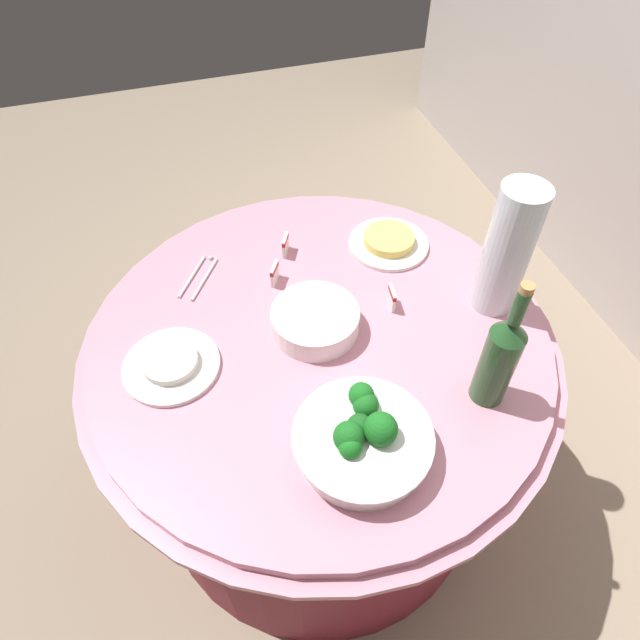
{
  "coord_description": "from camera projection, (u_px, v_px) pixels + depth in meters",
  "views": [
    {
      "loc": [
        0.82,
        -0.26,
        1.76
      ],
      "look_at": [
        0.0,
        0.0,
        0.79
      ],
      "focal_mm": 31.33,
      "sensor_mm": 36.0,
      "label": 1
    }
  ],
  "objects": [
    {
      "name": "plate_stack",
      "position": [
        315.0,
        320.0,
        1.32
      ],
      "size": [
        0.21,
        0.21,
        0.06
      ],
      "color": "white",
      "rests_on": "buffet_table"
    },
    {
      "name": "buffet_table",
      "position": [
        320.0,
        415.0,
        1.61
      ],
      "size": [
        1.16,
        1.16,
        0.74
      ],
      "color": "maroon",
      "rests_on": "ground_plane"
    },
    {
      "name": "decorative_fruit_vase",
      "position": [
        505.0,
        256.0,
        1.29
      ],
      "size": [
        0.11,
        0.11,
        0.34
      ],
      "color": "silver",
      "rests_on": "buffet_table"
    },
    {
      "name": "food_plate_rice",
      "position": [
        171.0,
        364.0,
        1.26
      ],
      "size": [
        0.22,
        0.22,
        0.03
      ],
      "color": "white",
      "rests_on": "buffet_table"
    },
    {
      "name": "label_placard_rear",
      "position": [
        275.0,
        273.0,
        1.43
      ],
      "size": [
        0.05,
        0.03,
        0.05
      ],
      "color": "white",
      "rests_on": "buffet_table"
    },
    {
      "name": "label_placard_mid",
      "position": [
        287.0,
        244.0,
        1.51
      ],
      "size": [
        0.05,
        0.03,
        0.05
      ],
      "color": "white",
      "rests_on": "buffet_table"
    },
    {
      "name": "broccoli_bowl",
      "position": [
        363.0,
        439.0,
        1.1
      ],
      "size": [
        0.28,
        0.28,
        0.12
      ],
      "color": "white",
      "rests_on": "buffet_table"
    },
    {
      "name": "food_plate_noodles",
      "position": [
        389.0,
        242.0,
        1.54
      ],
      "size": [
        0.22,
        0.22,
        0.04
      ],
      "color": "white",
      "rests_on": "buffet_table"
    },
    {
      "name": "ground_plane",
      "position": [
        320.0,
        474.0,
        1.89
      ],
      "size": [
        6.0,
        6.0,
        0.0
      ],
      "primitive_type": "plane",
      "color": "gray"
    },
    {
      "name": "label_placard_front",
      "position": [
        392.0,
        297.0,
        1.37
      ],
      "size": [
        0.05,
        0.02,
        0.05
      ],
      "color": "white",
      "rests_on": "buffet_table"
    },
    {
      "name": "serving_tongs",
      "position": [
        200.0,
        276.0,
        1.46
      ],
      "size": [
        0.16,
        0.13,
        0.01
      ],
      "color": "silver",
      "rests_on": "buffet_table"
    },
    {
      "name": "wine_bottle",
      "position": [
        500.0,
        358.0,
        1.12
      ],
      "size": [
        0.07,
        0.07,
        0.34
      ],
      "color": "#254E26",
      "rests_on": "buffet_table"
    }
  ]
}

